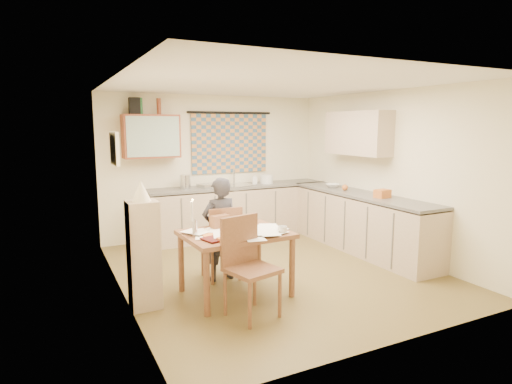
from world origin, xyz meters
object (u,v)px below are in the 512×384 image
shelf_stand (144,255)px  person (220,229)px  counter_back (239,211)px  dining_table (236,263)px  counter_right (360,222)px  stove (409,239)px  chair_far (221,256)px

shelf_stand → person: bearing=22.4°
counter_back → dining_table: bearing=-115.1°
counter_right → stove: (0.00, -1.03, -0.03)m
person → shelf_stand: person is taller
shelf_stand → counter_right: bearing=11.1°
counter_back → counter_right: same height
chair_far → shelf_stand: bearing=24.1°
person → counter_right: bearing=-179.6°
dining_table → shelf_stand: size_ratio=1.04×
stove → counter_right: bearing=90.0°
counter_right → dining_table: (-2.50, -0.79, -0.07)m
counter_right → person: (-2.49, -0.26, 0.21)m
counter_right → chair_far: size_ratio=3.07×
counter_right → chair_far: bearing=-174.8°
shelf_stand → counter_back: bearing=47.3°
counter_right → person: size_ratio=2.22×
stove → dining_table: size_ratio=0.69×
chair_far → person: person is taller
counter_back → person: size_ratio=2.48×
counter_right → chair_far: 2.47m
person → shelf_stand: 1.14m
stove → dining_table: (-2.50, 0.24, -0.05)m
shelf_stand → stove: bearing=-5.4°
person → chair_far: bearing=-134.8°
stove → person: (-2.49, 0.77, 0.24)m
counter_right → chair_far: (-2.46, -0.23, -0.15)m
chair_far → person: (-0.03, -0.03, 0.37)m
dining_table → counter_right: bearing=14.6°
stove → person: 2.61m
dining_table → person: bearing=85.4°
counter_back → dining_table: counter_back is taller
counter_back → chair_far: (-1.11, -1.91, -0.15)m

